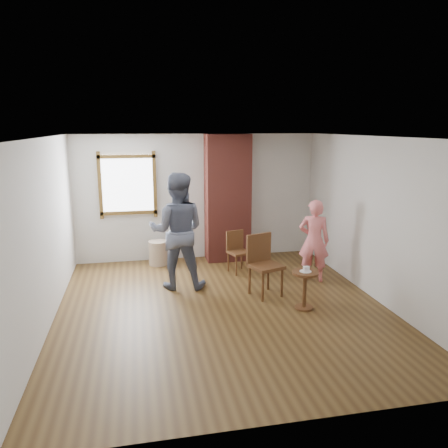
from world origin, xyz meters
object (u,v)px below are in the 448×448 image
at_px(dining_chair_left, 237,249).
at_px(man, 177,231).
at_px(side_table, 305,284).
at_px(dining_chair_right, 263,261).
at_px(person_pink, 314,241).
at_px(stoneware_crock, 158,253).

relative_size(dining_chair_left, man, 0.40).
distance_m(side_table, man, 2.33).
relative_size(dining_chair_right, man, 0.51).
distance_m(man, person_pink, 2.45).
distance_m(dining_chair_left, side_table, 2.02).
xyz_separation_m(dining_chair_right, man, (-1.35, 0.62, 0.43)).
height_order(man, person_pink, man).
xyz_separation_m(stoneware_crock, man, (0.27, -1.33, 0.76)).
distance_m(dining_chair_left, man, 1.45).
bearing_deg(stoneware_crock, dining_chair_right, -50.20).
xyz_separation_m(dining_chair_right, side_table, (0.46, -0.72, -0.16)).
relative_size(dining_chair_right, person_pink, 0.68).
xyz_separation_m(stoneware_crock, dining_chair_left, (1.47, -0.74, 0.20)).
distance_m(dining_chair_right, side_table, 0.87).
xyz_separation_m(stoneware_crock, person_pink, (2.70, -1.50, 0.50)).
bearing_deg(person_pink, side_table, 85.71).
xyz_separation_m(dining_chair_left, person_pink, (1.23, -0.76, 0.30)).
distance_m(stoneware_crock, man, 1.55).
xyz_separation_m(dining_chair_left, side_table, (0.61, -1.93, -0.04)).
bearing_deg(man, stoneware_crock, -67.01).
height_order(dining_chair_left, side_table, dining_chair_left).
xyz_separation_m(dining_chair_left, man, (-1.20, -0.59, 0.56)).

